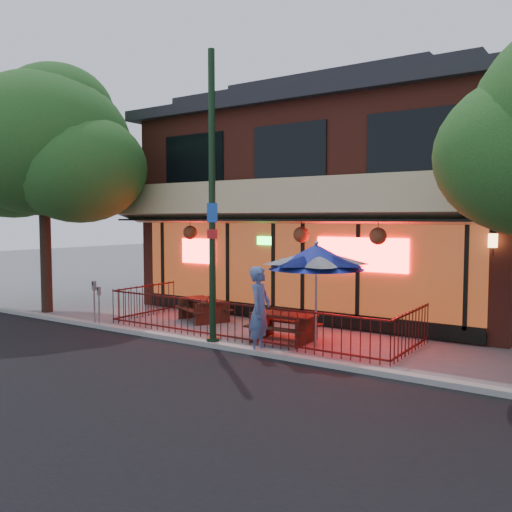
{
  "coord_description": "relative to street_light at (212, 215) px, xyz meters",
  "views": [
    {
      "loc": [
        8.04,
        -10.49,
        3.07
      ],
      "look_at": [
        -0.36,
        2.0,
        2.02
      ],
      "focal_mm": 38.0,
      "sensor_mm": 36.0,
      "label": 1
    }
  ],
  "objects": [
    {
      "name": "pedestrian",
      "position": [
        1.32,
        0.05,
        -2.16
      ],
      "size": [
        0.62,
        0.81,
        1.98
      ],
      "primitive_type": "imported",
      "rotation": [
        0.0,
        0.0,
        1.78
      ],
      "color": "#4C6398",
      "rests_on": "ground"
    },
    {
      "name": "parking_meter_near",
      "position": [
        -4.0,
        -0.08,
        -2.36
      ],
      "size": [
        0.12,
        0.11,
        1.16
      ],
      "color": "gray",
      "rests_on": "ground"
    },
    {
      "name": "parking_meter_far",
      "position": [
        -4.2,
        -0.08,
        -2.26
      ],
      "size": [
        0.14,
        0.13,
        1.31
      ],
      "color": "#989BA0",
      "rests_on": "ground"
    },
    {
      "name": "curb",
      "position": [
        -0.0,
        -0.1,
        -3.09
      ],
      "size": [
        80.0,
        0.25,
        0.12
      ],
      "primitive_type": "cube",
      "color": "#999993",
      "rests_on": "ground"
    },
    {
      "name": "restaurant_building",
      "position": [
        -0.0,
        7.51,
        0.98
      ],
      "size": [
        12.96,
        9.49,
        8.05
      ],
      "color": "maroon",
      "rests_on": "ground"
    },
    {
      "name": "patio_umbrella",
      "position": [
        2.2,
        1.1,
        -0.98
      ],
      "size": [
        2.23,
        2.23,
        2.55
      ],
      "color": "gray",
      "rests_on": "ground"
    },
    {
      "name": "street_tree_left",
      "position": [
        -7.46,
        0.79,
        2.52
      ],
      "size": [
        5.6,
        5.6,
        8.05
      ],
      "color": "#34261A",
      "rests_on": "ground"
    },
    {
      "name": "picnic_table_right",
      "position": [
        1.16,
        1.39,
        -2.69
      ],
      "size": [
        1.68,
        1.32,
        0.69
      ],
      "color": "#381B13",
      "rests_on": "ground"
    },
    {
      "name": "ground",
      "position": [
        -0.0,
        0.4,
        -3.15
      ],
      "size": [
        80.0,
        80.0,
        0.0
      ],
      "primitive_type": "plane",
      "color": "gray",
      "rests_on": "ground"
    },
    {
      "name": "picnic_table_left",
      "position": [
        -2.23,
        2.37,
        -2.72
      ],
      "size": [
        1.89,
        1.71,
        0.66
      ],
      "color": "#392014",
      "rests_on": "ground"
    },
    {
      "name": "street_light",
      "position": [
        0.0,
        0.0,
        0.0
      ],
      "size": [
        0.43,
        0.32,
        7.0
      ],
      "color": "black",
      "rests_on": "ground"
    },
    {
      "name": "patio_fence",
      "position": [
        -0.0,
        0.91,
        -2.52
      ],
      "size": [
        8.44,
        2.62,
        1.0
      ],
      "color": "#3F0F0D",
      "rests_on": "ground"
    }
  ]
}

